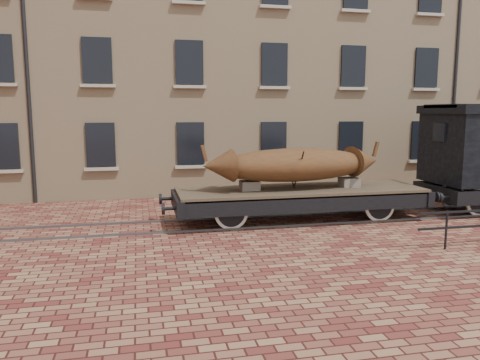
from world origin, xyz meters
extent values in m
plane|color=#58221D|center=(0.00, 0.00, 0.00)|extent=(90.00, 90.00, 0.00)
cube|color=#DEBC8C|center=(3.00, 10.00, 7.00)|extent=(40.00, 10.00, 14.00)
cube|color=black|center=(-9.50, 4.96, 2.20)|extent=(1.10, 0.12, 1.70)
cube|color=#A59D8B|center=(-9.50, 4.90, 1.25)|extent=(1.30, 0.18, 0.12)
cube|color=black|center=(-6.00, 4.96, 2.20)|extent=(1.10, 0.12, 1.70)
cube|color=#A59D8B|center=(-6.00, 4.90, 1.25)|extent=(1.30, 0.18, 0.12)
cube|color=black|center=(-2.50, 4.96, 2.20)|extent=(1.10, 0.12, 1.70)
cube|color=#A59D8B|center=(-2.50, 4.90, 1.25)|extent=(1.30, 0.18, 0.12)
cube|color=black|center=(1.00, 4.96, 2.20)|extent=(1.10, 0.12, 1.70)
cube|color=#A59D8B|center=(1.00, 4.90, 1.25)|extent=(1.30, 0.18, 0.12)
cube|color=black|center=(4.50, 4.96, 2.20)|extent=(1.10, 0.12, 1.70)
cube|color=#A59D8B|center=(4.50, 4.90, 1.25)|extent=(1.30, 0.18, 0.12)
cube|color=black|center=(8.00, 4.96, 2.20)|extent=(1.10, 0.12, 1.70)
cube|color=#A59D8B|center=(8.00, 4.90, 1.25)|extent=(1.30, 0.18, 0.12)
cube|color=black|center=(-6.00, 4.96, 5.40)|extent=(1.10, 0.12, 1.70)
cube|color=#A59D8B|center=(-6.00, 4.90, 4.45)|extent=(1.30, 0.18, 0.12)
cube|color=black|center=(-2.50, 4.96, 5.40)|extent=(1.10, 0.12, 1.70)
cube|color=#A59D8B|center=(-2.50, 4.90, 4.45)|extent=(1.30, 0.18, 0.12)
cube|color=black|center=(1.00, 4.96, 5.40)|extent=(1.10, 0.12, 1.70)
cube|color=#A59D8B|center=(1.00, 4.90, 4.45)|extent=(1.30, 0.18, 0.12)
cube|color=black|center=(4.50, 4.96, 5.40)|extent=(1.10, 0.12, 1.70)
cube|color=#A59D8B|center=(4.50, 4.90, 4.45)|extent=(1.30, 0.18, 0.12)
cube|color=black|center=(8.00, 4.96, 5.40)|extent=(1.10, 0.12, 1.70)
cube|color=#A59D8B|center=(8.00, 4.90, 4.45)|extent=(1.30, 0.18, 0.12)
cube|color=#A59D8B|center=(-2.50, 4.90, 7.65)|extent=(1.30, 0.18, 0.12)
cube|color=#A59D8B|center=(1.00, 4.90, 7.65)|extent=(1.30, 0.18, 0.12)
cube|color=#A59D8B|center=(4.50, 4.90, 7.65)|extent=(1.30, 0.18, 0.12)
cube|color=#A59D8B|center=(8.00, 4.90, 7.65)|extent=(1.30, 0.18, 0.12)
cylinder|color=black|center=(-8.50, 4.95, 7.00)|extent=(0.14, 0.14, 14.00)
cylinder|color=black|center=(9.50, 4.95, 7.00)|extent=(0.14, 0.14, 14.00)
cube|color=#59595E|center=(0.00, -0.72, 0.03)|extent=(30.00, 0.08, 0.06)
cube|color=#59595E|center=(0.00, 0.72, 0.03)|extent=(30.00, 0.08, 0.06)
cylinder|color=black|center=(3.00, -3.80, 0.50)|extent=(0.06, 0.06, 1.00)
cube|color=brown|center=(0.45, 0.00, 0.98)|extent=(7.83, 2.30, 0.13)
cube|color=black|center=(0.45, -1.07, 0.73)|extent=(7.83, 0.17, 0.47)
cube|color=black|center=(0.45, 1.07, 0.73)|extent=(7.83, 0.17, 0.47)
cube|color=black|center=(-3.47, 0.00, 0.73)|extent=(0.23, 2.40, 0.47)
cylinder|color=black|center=(-3.76, -0.78, 0.73)|extent=(0.37, 0.10, 0.10)
cylinder|color=black|center=(-3.94, -0.78, 0.73)|extent=(0.08, 0.33, 0.33)
cylinder|color=black|center=(-3.76, 0.78, 0.73)|extent=(0.37, 0.10, 0.10)
cylinder|color=black|center=(-3.94, 0.78, 0.73)|extent=(0.08, 0.33, 0.33)
cube|color=black|center=(4.36, 0.00, 0.73)|extent=(0.23, 2.40, 0.47)
cylinder|color=black|center=(4.65, -0.78, 0.73)|extent=(0.37, 0.10, 0.10)
cylinder|color=black|center=(4.83, -0.78, 0.73)|extent=(0.08, 0.33, 0.33)
cylinder|color=black|center=(4.65, 0.78, 0.73)|extent=(0.37, 0.10, 0.10)
cylinder|color=black|center=(4.83, 0.78, 0.73)|extent=(0.08, 0.33, 0.33)
cylinder|color=black|center=(-1.96, 0.00, 0.50)|extent=(0.10, 1.98, 0.10)
cylinder|color=silver|center=(-1.96, -0.72, 0.50)|extent=(1.00, 0.07, 1.00)
cylinder|color=black|center=(-1.96, -0.72, 0.50)|extent=(0.82, 0.10, 0.82)
cube|color=black|center=(-1.96, -0.85, 0.75)|extent=(0.94, 0.08, 0.10)
cylinder|color=silver|center=(-1.96, 0.72, 0.50)|extent=(1.00, 0.07, 1.00)
cylinder|color=black|center=(-1.96, 0.72, 0.50)|extent=(0.82, 0.10, 0.82)
cube|color=black|center=(-1.96, 0.85, 0.75)|extent=(0.94, 0.08, 0.10)
cylinder|color=black|center=(2.85, 0.00, 0.50)|extent=(0.10, 1.98, 0.10)
cylinder|color=silver|center=(2.85, -0.72, 0.50)|extent=(1.00, 0.07, 1.00)
cylinder|color=black|center=(2.85, -0.72, 0.50)|extent=(0.82, 0.10, 0.82)
cube|color=black|center=(2.85, -0.85, 0.75)|extent=(0.94, 0.08, 0.10)
cylinder|color=silver|center=(2.85, 0.72, 0.50)|extent=(1.00, 0.07, 1.00)
cylinder|color=black|center=(2.85, 0.72, 0.50)|extent=(0.82, 0.10, 0.82)
cube|color=black|center=(2.85, 0.85, 0.75)|extent=(0.94, 0.08, 0.10)
cube|color=black|center=(0.45, 0.00, 0.57)|extent=(4.18, 0.06, 0.06)
cube|color=#78695E|center=(-1.23, 0.00, 1.19)|extent=(0.57, 0.52, 0.29)
cube|color=#78695E|center=(2.12, 0.00, 1.19)|extent=(0.57, 0.52, 0.29)
ellipsoid|color=#5C3614|center=(0.22, 0.00, 1.80)|extent=(5.33, 1.94, 1.05)
cone|color=#5C3614|center=(-2.26, -0.15, 1.85)|extent=(0.96, 1.05, 0.99)
cube|color=#5C3614|center=(-2.67, -0.17, 2.24)|extent=(0.21, 0.12, 0.50)
cone|color=#5C3614|center=(2.70, 0.15, 1.85)|extent=(0.96, 1.05, 0.99)
cube|color=#5C3614|center=(3.11, 0.17, 2.24)|extent=(0.21, 0.12, 0.50)
cylinder|color=#2F1F18|center=(0.22, -0.42, 1.67)|extent=(0.05, 0.90, 1.28)
cylinder|color=#2F1F18|center=(0.22, 0.42, 1.67)|extent=(0.05, 0.90, 1.28)
cube|color=black|center=(5.36, 0.00, 0.72)|extent=(0.23, 2.47, 0.46)
cylinder|color=black|center=(4.90, -0.82, 0.72)|extent=(0.08, 0.33, 0.33)
cylinder|color=black|center=(4.90, 0.82, 0.72)|extent=(0.08, 0.33, 0.33)
cylinder|color=black|center=(6.49, 0.00, 0.49)|extent=(0.10, 1.96, 0.10)
cylinder|color=silver|center=(6.49, -0.72, 0.49)|extent=(0.99, 0.07, 0.99)
cylinder|color=black|center=(6.49, -0.72, 0.49)|extent=(0.81, 0.10, 0.81)
cylinder|color=silver|center=(6.49, 0.72, 0.49)|extent=(0.99, 0.07, 0.99)
cylinder|color=black|center=(6.49, 0.72, 0.49)|extent=(0.81, 0.10, 0.81)
cube|color=black|center=(5.34, 0.00, 2.78)|extent=(0.08, 0.62, 0.62)
camera|label=1|loc=(-4.59, -13.96, 3.46)|focal=35.00mm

